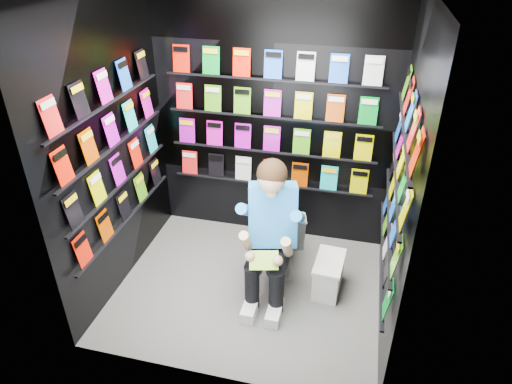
# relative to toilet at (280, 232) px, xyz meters

# --- Properties ---
(floor) EXTENTS (2.40, 2.40, 0.00)m
(floor) POSITION_rel_toilet_xyz_m (-0.21, -0.47, -0.37)
(floor) COLOR #60605D
(floor) RESTS_ON ground
(wall_back) EXTENTS (2.40, 0.04, 2.60)m
(wall_back) POSITION_rel_toilet_xyz_m (-0.21, 0.53, 0.93)
(wall_back) COLOR black
(wall_back) RESTS_ON floor
(wall_front) EXTENTS (2.40, 0.04, 2.60)m
(wall_front) POSITION_rel_toilet_xyz_m (-0.21, -1.47, 0.93)
(wall_front) COLOR black
(wall_front) RESTS_ON floor
(wall_left) EXTENTS (0.04, 2.00, 2.60)m
(wall_left) POSITION_rel_toilet_xyz_m (-1.41, -0.47, 0.93)
(wall_left) COLOR black
(wall_left) RESTS_ON floor
(wall_right) EXTENTS (0.04, 2.00, 2.60)m
(wall_right) POSITION_rel_toilet_xyz_m (0.99, -0.47, 0.93)
(wall_right) COLOR black
(wall_right) RESTS_ON floor
(comics_back) EXTENTS (2.10, 0.06, 1.37)m
(comics_back) POSITION_rel_toilet_xyz_m (-0.21, 0.50, 0.94)
(comics_back) COLOR red
(comics_back) RESTS_ON wall_back
(comics_left) EXTENTS (0.06, 1.70, 1.37)m
(comics_left) POSITION_rel_toilet_xyz_m (-1.38, -0.47, 0.94)
(comics_left) COLOR red
(comics_left) RESTS_ON wall_left
(comics_right) EXTENTS (0.06, 1.70, 1.37)m
(comics_right) POSITION_rel_toilet_xyz_m (0.96, -0.47, 0.94)
(comics_right) COLOR red
(comics_right) RESTS_ON wall_right
(toilet) EXTENTS (0.59, 0.83, 0.73)m
(toilet) POSITION_rel_toilet_xyz_m (0.00, 0.00, 0.00)
(toilet) COLOR white
(toilet) RESTS_ON floor
(longbox) EXTENTS (0.26, 0.43, 0.31)m
(longbox) POSITION_rel_toilet_xyz_m (0.52, -0.30, -0.21)
(longbox) COLOR silver
(longbox) RESTS_ON floor
(longbox_lid) EXTENTS (0.28, 0.45, 0.03)m
(longbox_lid) POSITION_rel_toilet_xyz_m (0.52, -0.30, -0.04)
(longbox_lid) COLOR silver
(longbox_lid) RESTS_ON longbox
(reader) EXTENTS (0.74, 0.93, 1.52)m
(reader) POSITION_rel_toilet_xyz_m (0.00, -0.38, 0.43)
(reader) COLOR blue
(reader) RESTS_ON toilet
(held_comic) EXTENTS (0.27, 0.19, 0.10)m
(held_comic) POSITION_rel_toilet_xyz_m (0.00, -0.73, 0.21)
(held_comic) COLOR green
(held_comic) RESTS_ON reader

